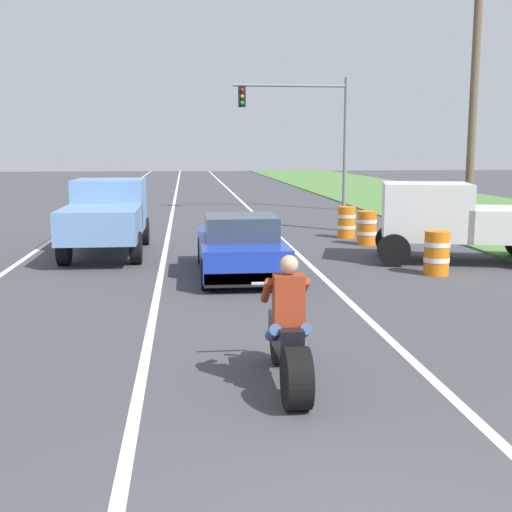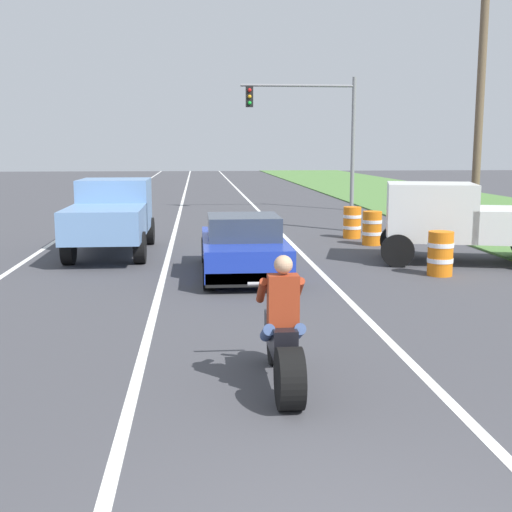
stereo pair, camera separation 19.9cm
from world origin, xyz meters
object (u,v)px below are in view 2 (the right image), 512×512
Objects in this scene: pickup_truck_right_shoulder_white at (468,219)px; construction_barrel_mid at (372,228)px; sports_car_blue at (243,247)px; construction_barrel_nearest at (440,253)px; construction_barrel_far at (352,222)px; traffic_light_mast_near at (318,121)px; motorcycle_with_rider at (283,341)px; pickup_truck_left_lane_light_blue at (112,213)px.

pickup_truck_right_shoulder_white is 5.14× the size of construction_barrel_mid.
construction_barrel_nearest is (4.42, -0.48, -0.13)m from sports_car_blue.
pickup_truck_right_shoulder_white is 5.14× the size of construction_barrel_far.
traffic_light_mast_near is (-1.22, 14.26, 2.93)m from pickup_truck_right_shoulder_white.
traffic_light_mast_near is (4.51, 22.57, 3.45)m from motorcycle_with_rider.
construction_barrel_nearest is at bearing -85.29° from construction_barrel_far.
motorcycle_with_rider is 2.21× the size of construction_barrel_far.
traffic_light_mast_near reaches higher than construction_barrel_nearest.
pickup_truck_left_lane_light_blue is (-3.32, 3.33, 0.48)m from sports_car_blue.
motorcycle_with_rider is at bearing -124.56° from pickup_truck_right_shoulder_white.
pickup_truck_left_lane_light_blue and pickup_truck_right_shoulder_white have the same top height.
pickup_truck_left_lane_light_blue is 0.93× the size of pickup_truck_right_shoulder_white.
sports_car_blue is at bearing -133.70° from construction_barrel_mid.
motorcycle_with_rider is 10.10m from pickup_truck_right_shoulder_white.
traffic_light_mast_near is at bearing 89.79° from construction_barrel_nearest.
pickup_truck_left_lane_light_blue is 7.67m from construction_barrel_far.
traffic_light_mast_near reaches higher than sports_car_blue.
motorcycle_with_rider is 13.66m from construction_barrel_far.
pickup_truck_left_lane_light_blue is at bearing -160.73° from construction_barrel_far.
sports_car_blue is 4.30× the size of construction_barrel_far.
traffic_light_mast_near is (7.79, 12.02, 2.93)m from pickup_truck_left_lane_light_blue.
traffic_light_mast_near reaches higher than construction_barrel_far.
construction_barrel_nearest and construction_barrel_far have the same top height.
motorcycle_with_rider is at bearing -90.26° from sports_car_blue.
construction_barrel_mid is at bearing 93.36° from construction_barrel_nearest.
sports_car_blue reaches higher than construction_barrel_far.
sports_car_blue is 16.34m from traffic_light_mast_near.
motorcycle_with_rider reaches higher than construction_barrel_far.
construction_barrel_far is at bearing 56.35° from sports_car_blue.
traffic_light_mast_near is 16.21m from construction_barrel_nearest.
traffic_light_mast_near is at bearing 88.24° from construction_barrel_mid.
construction_barrel_mid is (4.13, 4.33, -0.13)m from sports_car_blue.
construction_barrel_far is (-0.24, 1.53, 0.00)m from construction_barrel_mid.
pickup_truck_left_lane_light_blue is at bearing -122.97° from traffic_light_mast_near.
motorcycle_with_rider is 12.28m from construction_barrel_mid.
sports_car_blue is 4.30× the size of construction_barrel_mid.
construction_barrel_nearest is 1.00× the size of construction_barrel_far.
sports_car_blue is at bearing 89.74° from motorcycle_with_rider.
pickup_truck_right_shoulder_white is 5.14× the size of construction_barrel_nearest.
motorcycle_with_rider is 2.21× the size of construction_barrel_nearest.
pickup_truck_left_lane_light_blue is 0.80× the size of traffic_light_mast_near.
traffic_light_mast_near reaches higher than pickup_truck_right_shoulder_white.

